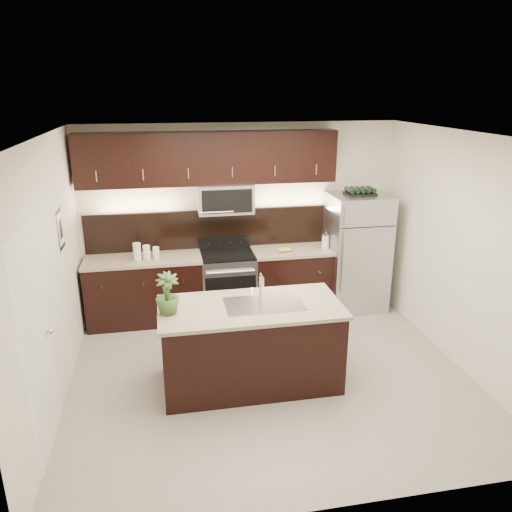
# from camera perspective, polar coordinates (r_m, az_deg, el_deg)

# --- Properties ---
(ground) EXTENTS (4.50, 4.50, 0.00)m
(ground) POSITION_cam_1_polar(r_m,az_deg,el_deg) (5.94, 1.55, -13.29)
(ground) COLOR gray
(ground) RESTS_ON ground
(room_walls) EXTENTS (4.52, 4.02, 2.71)m
(room_walls) POSITION_cam_1_polar(r_m,az_deg,el_deg) (5.19, 0.60, 2.44)
(room_walls) COLOR beige
(room_walls) RESTS_ON ground
(counter_run) EXTENTS (3.51, 0.65, 0.94)m
(counter_run) POSITION_cam_1_polar(r_m,az_deg,el_deg) (7.16, -4.86, -3.33)
(counter_run) COLOR black
(counter_run) RESTS_ON ground
(upper_fixtures) EXTENTS (3.49, 0.40, 1.66)m
(upper_fixtures) POSITION_cam_1_polar(r_m,az_deg,el_deg) (6.86, -5.16, 10.18)
(upper_fixtures) COLOR black
(upper_fixtures) RESTS_ON counter_run
(island) EXTENTS (1.96, 0.96, 0.94)m
(island) POSITION_cam_1_polar(r_m,az_deg,el_deg) (5.56, -0.62, -10.06)
(island) COLOR black
(island) RESTS_ON ground
(sink_faucet) EXTENTS (0.84, 0.50, 0.28)m
(sink_faucet) POSITION_cam_1_polar(r_m,az_deg,el_deg) (5.38, 0.92, -5.35)
(sink_faucet) COLOR silver
(sink_faucet) RESTS_ON island
(refrigerator) EXTENTS (0.83, 0.75, 1.71)m
(refrigerator) POSITION_cam_1_polar(r_m,az_deg,el_deg) (7.46, 11.36, 0.44)
(refrigerator) COLOR #B2B2B7
(refrigerator) RESTS_ON ground
(wine_rack) EXTENTS (0.42, 0.26, 0.10)m
(wine_rack) POSITION_cam_1_polar(r_m,az_deg,el_deg) (7.23, 11.82, 7.25)
(wine_rack) COLOR black
(wine_rack) RESTS_ON refrigerator
(plant) EXTENTS (0.29, 0.29, 0.43)m
(plant) POSITION_cam_1_polar(r_m,az_deg,el_deg) (5.17, -10.11, -4.26)
(plant) COLOR #345622
(plant) RESTS_ON island
(canisters) EXTENTS (0.35, 0.11, 0.23)m
(canisters) POSITION_cam_1_polar(r_m,az_deg,el_deg) (6.90, -12.65, 0.45)
(canisters) COLOR silver
(canisters) RESTS_ON counter_run
(french_press) EXTENTS (0.10, 0.10, 0.30)m
(french_press) POSITION_cam_1_polar(r_m,az_deg,el_deg) (7.25, 7.93, 1.71)
(french_press) COLOR silver
(french_press) RESTS_ON counter_run
(bananas) EXTENTS (0.20, 0.16, 0.06)m
(bananas) POSITION_cam_1_polar(r_m,az_deg,el_deg) (7.07, 2.85, 0.73)
(bananas) COLOR gold
(bananas) RESTS_ON counter_run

